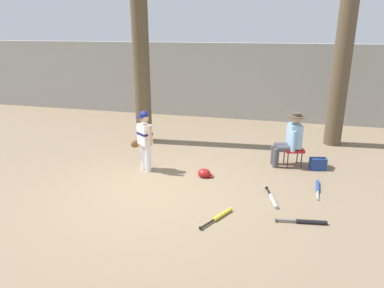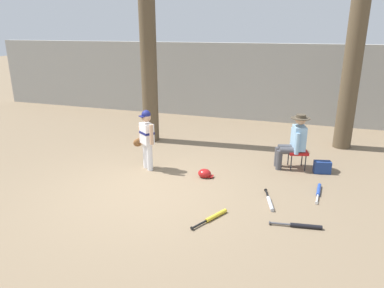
% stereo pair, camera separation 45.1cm
% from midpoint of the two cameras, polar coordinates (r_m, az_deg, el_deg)
% --- Properties ---
extents(ground_plane, '(60.00, 60.00, 0.00)m').
position_cam_midpoint_polar(ground_plane, '(6.73, -5.25, -7.66)').
color(ground_plane, '#7F6B51').
extents(concrete_back_wall, '(18.00, 0.36, 2.47)m').
position_cam_midpoint_polar(concrete_back_wall, '(12.14, 6.61, 10.03)').
color(concrete_back_wall, '#9E9E99').
rests_on(concrete_back_wall, ground).
extents(tree_near_player, '(0.58, 0.58, 6.28)m').
position_cam_midpoint_polar(tree_near_player, '(9.32, -5.72, 17.64)').
color(tree_near_player, brown).
rests_on(tree_near_player, ground).
extents(tree_behind_spectator, '(0.71, 0.71, 5.24)m').
position_cam_midpoint_polar(tree_behind_spectator, '(9.61, 25.77, 12.39)').
color(tree_behind_spectator, brown).
rests_on(tree_behind_spectator, ground).
extents(young_ballplayer, '(0.60, 0.39, 1.31)m').
position_cam_midpoint_polar(young_ballplayer, '(7.54, -5.67, 1.27)').
color(young_ballplayer, white).
rests_on(young_ballplayer, ground).
extents(folding_stool, '(0.49, 0.49, 0.41)m').
position_cam_midpoint_polar(folding_stool, '(8.06, 18.13, -1.29)').
color(folding_stool, red).
rests_on(folding_stool, ground).
extents(seated_spectator, '(0.68, 0.53, 1.20)m').
position_cam_midpoint_polar(seated_spectator, '(7.95, 17.64, 0.60)').
color(seated_spectator, '#47474C').
rests_on(seated_spectator, ground).
extents(handbag_beside_stool, '(0.37, 0.25, 0.26)m').
position_cam_midpoint_polar(handbag_beside_stool, '(8.05, 21.71, -3.48)').
color(handbag_beside_stool, navy).
rests_on(handbag_beside_stool, ground).
extents(bat_aluminum_silver, '(0.27, 0.77, 0.07)m').
position_cam_midpoint_polar(bat_aluminum_silver, '(6.45, 14.37, -9.05)').
color(bat_aluminum_silver, '#B7BCC6').
rests_on(bat_aluminum_silver, ground).
extents(bat_yellow_trainer, '(0.41, 0.74, 0.07)m').
position_cam_midpoint_polar(bat_yellow_trainer, '(5.84, 5.74, -11.59)').
color(bat_yellow_trainer, yellow).
rests_on(bat_yellow_trainer, ground).
extents(bat_blue_youth, '(0.12, 0.82, 0.07)m').
position_cam_midpoint_polar(bat_blue_youth, '(7.12, 21.40, -7.10)').
color(bat_blue_youth, '#2347AD').
rests_on(bat_blue_youth, ground).
extents(bat_black_composite, '(0.79, 0.17, 0.07)m').
position_cam_midpoint_polar(bat_black_composite, '(5.89, 19.40, -12.32)').
color(bat_black_composite, black).
rests_on(bat_black_composite, ground).
extents(batting_helmet_red, '(0.32, 0.24, 0.18)m').
position_cam_midpoint_polar(batting_helmet_red, '(7.31, 3.81, -4.77)').
color(batting_helmet_red, '#A81919').
rests_on(batting_helmet_red, ground).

